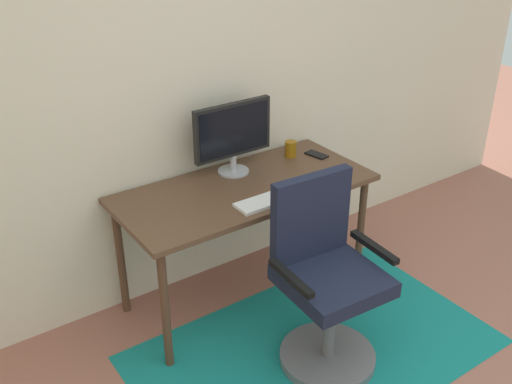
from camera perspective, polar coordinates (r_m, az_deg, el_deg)
name	(u,v)px	position (r m, az deg, el deg)	size (l,w,h in m)	color
wall_back	(165,76)	(3.29, -8.67, 10.94)	(6.00, 0.10, 2.60)	beige
area_rug	(315,349)	(3.31, 5.63, -14.71)	(1.86, 1.15, 0.01)	#15807A
desk	(245,198)	(3.32, -1.06, -0.57)	(1.44, 0.66, 0.73)	brown
monitor	(233,133)	(3.35, -2.23, 5.65)	(0.49, 0.18, 0.42)	#B2B2B7
keyboard	(273,199)	(3.14, 1.67, -0.63)	(0.43, 0.13, 0.02)	white
computer_mouse	(314,184)	(3.29, 5.57, 0.79)	(0.06, 0.10, 0.03)	white
coffee_cup	(291,149)	(3.64, 3.32, 4.13)	(0.07, 0.07, 0.10)	#935C0E
cell_phone	(317,155)	(3.68, 5.81, 3.57)	(0.07, 0.14, 0.01)	black
office_chair	(325,288)	(3.01, 6.63, -9.07)	(0.56, 0.50, 0.99)	slate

